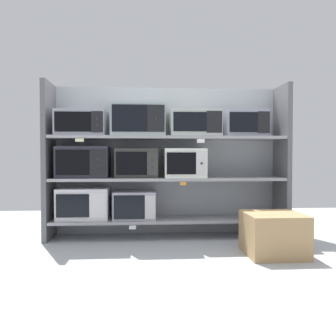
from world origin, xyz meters
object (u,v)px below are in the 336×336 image
Objects in this scene: microwave_0 at (84,204)px; microwave_8 at (245,124)px; microwave_5 at (82,124)px; shipping_carton at (274,234)px; microwave_4 at (184,163)px; microwave_1 at (135,205)px; microwave_7 at (194,124)px; microwave_3 at (137,163)px; microwave_6 at (138,120)px; microwave_2 at (83,162)px.

microwave_0 is 1.19× the size of microwave_8.
shipping_carton is (1.78, -0.76, -1.02)m from microwave_5.
microwave_1 is at bearing -179.96° from microwave_4.
microwave_4 is 0.78m from microwave_8.
microwave_5 is (-1.08, -0.00, 0.41)m from microwave_4.
microwave_0 is at bearing 180.00° from microwave_8.
microwave_7 reaches higher than microwave_4.
microwave_3 is 0.51m from microwave_4.
microwave_4 is at bearing -179.95° from microwave_7.
microwave_5 is at bearing -178.93° from microwave_0.
microwave_5 is at bearing 179.99° from microwave_3.
microwave_7 reaches higher than microwave_0.
microwave_8 is (1.73, 0.00, 0.01)m from microwave_5.
microwave_6 is at bearing -0.03° from microwave_0.
microwave_7 reaches higher than microwave_3.
microwave_5 is at bearing 179.98° from microwave_1.
microwave_8 is (1.18, 0.00, 0.86)m from microwave_1.
microwave_6 reaches higher than microwave_1.
microwave_6 is at bearing -179.97° from microwave_4.
microwave_4 reaches higher than microwave_0.
microwave_4 is at bearing -0.00° from microwave_0.
microwave_4 is at bearing 0.03° from microwave_6.
shipping_carton is at bearing -86.55° from microwave_8.
microwave_2 is at bearing 179.98° from microwave_1.
microwave_1 is at bearing -179.96° from microwave_7.
microwave_7 is (1.17, 0.00, 0.41)m from microwave_2.
microwave_5 reaches higher than microwave_4.
microwave_3 is 0.80× the size of microwave_6.
shipping_carton is at bearing -47.26° from microwave_4.
shipping_carton is at bearing -23.24° from microwave_0.
microwave_3 is 0.91× the size of shipping_carton.
microwave_7 is 1.41m from shipping_carton.
microwave_4 is at bearing 0.03° from microwave_3.
microwave_5 is 1.19m from microwave_7.
microwave_1 is 0.70m from microwave_2.
microwave_1 is 0.83× the size of microwave_2.
microwave_7 is at bearing 0.05° from microwave_4.
microwave_7 is at bearing 127.90° from shipping_carton.
microwave_7 is 1.18× the size of microwave_8.
microwave_6 is 1.76m from shipping_carton.
microwave_5 reaches higher than microwave_3.
microwave_3 is at bearing 147.87° from shipping_carton.
microwave_6 reaches higher than shipping_carton.
microwave_5 is 1.73m from microwave_8.
microwave_2 is at bearing -8.19° from microwave_0.
microwave_3 is 0.88× the size of microwave_5.
microwave_1 reaches higher than shipping_carton.
microwave_4 is at bearing 0.04° from microwave_1.
microwave_4 is 0.79× the size of microwave_6.
microwave_6 is at bearing 147.51° from shipping_carton.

